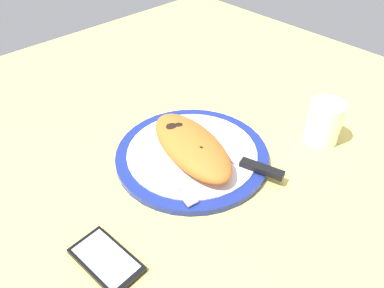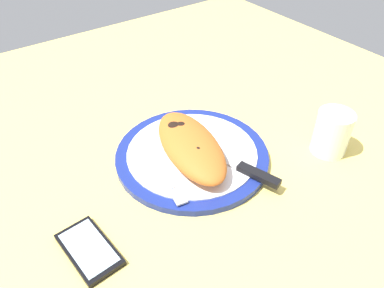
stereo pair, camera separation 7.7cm
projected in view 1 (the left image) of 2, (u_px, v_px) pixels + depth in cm
name	position (u px, v px, depth cm)	size (l,w,h in cm)	color
ground_plane	(192.00, 163.00, 80.81)	(150.00, 150.00, 3.00)	#EACC60
plate	(192.00, 155.00, 79.31)	(31.98, 31.98, 1.78)	navy
calzone	(191.00, 145.00, 76.23)	(25.88, 15.72, 5.04)	#C16023
fork	(173.00, 181.00, 71.82)	(17.54, 4.74, 0.40)	silver
knife	(245.00, 163.00, 75.20)	(22.98, 8.66, 1.20)	silver
smartphone	(106.00, 260.00, 60.06)	(12.55, 7.46, 1.16)	black
water_glass	(324.00, 124.00, 82.09)	(7.42, 7.42, 9.55)	silver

